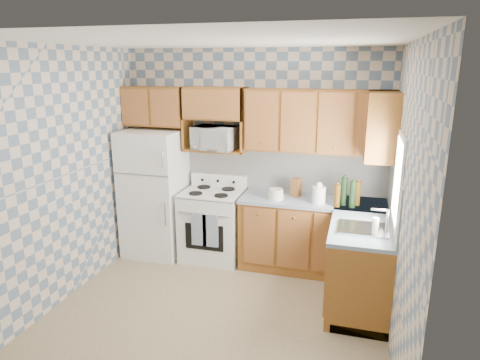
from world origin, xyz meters
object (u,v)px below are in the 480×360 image
at_px(microwave, 215,138).
at_px(refrigerator, 155,193).
at_px(electric_kettle, 319,195).
at_px(stove_body, 213,226).

bearing_deg(microwave, refrigerator, -164.01).
bearing_deg(electric_kettle, microwave, 171.01).
bearing_deg(stove_body, microwave, 84.52).
relative_size(stove_body, electric_kettle, 4.46).
bearing_deg(electric_kettle, stove_body, 175.34).
distance_m(microwave, electric_kettle, 1.49).
xyz_separation_m(refrigerator, microwave, (0.81, 0.13, 0.76)).
height_order(stove_body, microwave, microwave).
bearing_deg(microwave, stove_body, -88.41).
xyz_separation_m(stove_body, electric_kettle, (1.36, -0.11, 0.57)).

